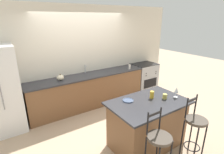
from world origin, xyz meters
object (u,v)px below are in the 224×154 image
wine_glass (176,90)px  soap_bottle (130,67)px  bar_stool_near (158,145)px  pumpkin_decoration (60,78)px  bar_stool_far (195,127)px  coffee_mug (165,96)px  oven_range (144,77)px  tumbler_cup (152,95)px  dinner_plate (128,100)px

wine_glass → soap_bottle: 2.08m
bar_stool_near → pumpkin_decoration: bearing=101.2°
bar_stool_near → soap_bottle: (1.49, 2.53, 0.36)m
bar_stool_far → bar_stool_near: bearing=178.1°
wine_glass → coffee_mug: 0.26m
bar_stool_near → soap_bottle: bearing=59.6°
coffee_mug → soap_bottle: 2.08m
bar_stool_far → coffee_mug: bar_stool_far is taller
oven_range → tumbler_cup: 2.65m
wine_glass → coffee_mug: bearing=163.2°
pumpkin_decoration → soap_bottle: size_ratio=0.93×
coffee_mug → tumbler_cup: tumbler_cup is taller
bar_stool_far → pumpkin_decoration: 3.08m
bar_stool_near → bar_stool_far: (0.85, -0.03, 0.00)m
dinner_plate → soap_bottle: size_ratio=1.10×
dinner_plate → soap_bottle: 2.13m
bar_stool_near → wine_glass: 1.21m
bar_stool_near → dinner_plate: bar_stool_near is taller
dinner_plate → bar_stool_far: bearing=-52.2°
wine_glass → oven_range: bearing=59.9°
wine_glass → tumbler_cup: wine_glass is taller
bar_stool_far → soap_bottle: (0.64, 2.56, 0.36)m
oven_range → wine_glass: (-1.27, -2.20, 0.61)m
pumpkin_decoration → bar_stool_near: bearing=-78.8°
wine_glass → coffee_mug: wine_glass is taller
bar_stool_near → oven_range: bearing=50.0°
wine_glass → tumbler_cup: (-0.41, 0.22, -0.08)m
coffee_mug → pumpkin_decoration: (-1.30, 2.12, 0.01)m
bar_stool_far → oven_range: bearing=62.5°
oven_range → bar_stool_near: bar_stool_near is taller
bar_stool_near → coffee_mug: bar_stool_near is taller
bar_stool_far → soap_bottle: bearing=76.0°
coffee_mug → pumpkin_decoration: size_ratio=0.66×
oven_range → bar_stool_near: bearing=-130.0°
wine_glass → bar_stool_far: bearing=-105.6°
dinner_plate → tumbler_cup: 0.48m
bar_stool_far → wine_glass: bearing=74.4°
bar_stool_far → coffee_mug: size_ratio=10.18×
oven_range → soap_bottle: 0.96m
soap_bottle → coffee_mug: bearing=-110.2°
oven_range → soap_bottle: soap_bottle is taller
oven_range → coffee_mug: coffee_mug is taller
dinner_plate → soap_bottle: (1.35, 1.65, 0.06)m
oven_range → dinner_plate: (-2.14, -1.82, 0.47)m
coffee_mug → soap_bottle: size_ratio=0.61×
bar_stool_near → dinner_plate: 0.95m
bar_stool_near → bar_stool_far: size_ratio=1.00×
dinner_plate → tumbler_cup: (0.45, -0.15, 0.06)m
oven_range → wine_glass: bearing=-120.1°
soap_bottle → oven_range: bearing=12.6°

